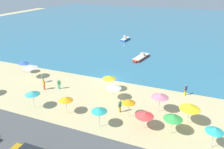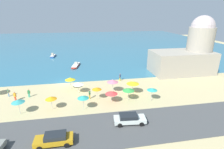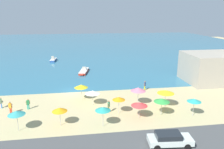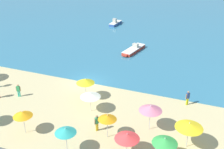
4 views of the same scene
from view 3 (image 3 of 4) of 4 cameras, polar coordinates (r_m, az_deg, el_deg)
name	(u,v)px [view 3 (image 3 of 4)]	position (r m, az deg, el deg)	size (l,w,h in m)	color
ground_plane	(73,92)	(38.15, -10.25, -4.60)	(160.00, 160.00, 0.00)	tan
sea	(76,46)	(91.74, -9.29, 7.38)	(150.00, 110.00, 0.05)	teal
beach_umbrella_0	(93,92)	(32.04, -5.09, -4.63)	(2.16, 2.16, 2.27)	#B2B2B7
beach_umbrella_1	(166,92)	(32.17, 13.85, -4.40)	(2.42, 2.42, 2.57)	#B2B2B7
beach_umbrella_2	(16,113)	(27.22, -23.70, -9.15)	(1.93, 1.93, 2.56)	#B2B2B7
beach_umbrella_4	(162,100)	(29.42, 12.89, -6.54)	(2.09, 2.09, 2.45)	#B2B2B7
beach_umbrella_6	(119,98)	(29.17, 1.79, -6.27)	(1.72, 1.72, 2.46)	#B2B2B7
beach_umbrella_7	(60,109)	(26.90, -13.53, -8.87)	(1.81, 1.81, 2.41)	#B2B2B7
beach_umbrella_8	(138,89)	(32.10, 6.86, -3.86)	(2.20, 2.20, 2.72)	#B2B2B7
beach_umbrella_9	(103,109)	(25.91, -2.39, -8.96)	(1.83, 1.83, 2.57)	#B2B2B7
beach_umbrella_10	(81,86)	(33.98, -8.08, -3.04)	(2.08, 2.08, 2.57)	#B2B2B7
beach_umbrella_11	(194,100)	(30.46, 20.69, -6.32)	(1.79, 1.79, 2.46)	#B2B2B7
beach_umbrella_12	(139,104)	(28.38, 7.15, -7.68)	(2.13, 2.13, 2.18)	#B2B2B7
bather_0	(10,107)	(32.62, -25.03, -7.68)	(0.56, 0.29, 1.72)	#E44629
bather_1	(145,85)	(38.63, 8.56, -2.74)	(0.40, 0.46, 1.72)	yellow
bather_2	(28,103)	(33.06, -21.11, -7.05)	(0.54, 0.33, 1.60)	teal
bather_3	(1,102)	(35.05, -27.01, -6.44)	(0.34, 0.53, 1.61)	#3478C8
bather_4	(109,106)	(29.94, -0.89, -8.16)	(0.36, 0.52, 1.73)	gold
parked_car_1	(169,139)	(23.80, 14.78, -15.94)	(4.59, 2.18, 1.42)	silver
skiff_nearshore	(84,71)	(50.08, -7.35, 0.90)	(2.54, 5.98, 1.15)	red
skiff_offshore	(53,60)	(63.77, -15.08, 3.76)	(1.61, 4.40, 1.43)	#315497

